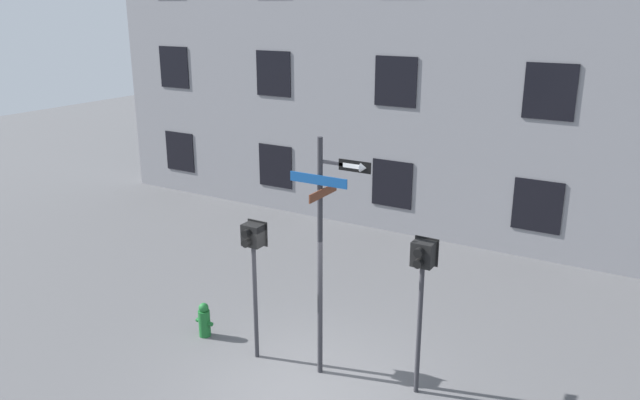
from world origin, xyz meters
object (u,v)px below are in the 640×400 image
street_sign_pole (324,241)px  pedestrian_signal_left (253,252)px  pedestrian_signal_right (422,274)px  fire_hydrant (204,320)px

street_sign_pole → pedestrian_signal_left: size_ratio=1.61×
pedestrian_signal_left → street_sign_pole: bearing=6.9°
street_sign_pole → pedestrian_signal_left: bearing=-173.1°
street_sign_pole → pedestrian_signal_right: size_ratio=1.55×
pedestrian_signal_left → pedestrian_signal_right: 3.02m
pedestrian_signal_left → pedestrian_signal_right: (2.98, 0.48, 0.08)m
pedestrian_signal_right → fire_hydrant: bearing=-175.0°
street_sign_pole → fire_hydrant: 3.46m
street_sign_pole → pedestrian_signal_left: street_sign_pole is taller
fire_hydrant → pedestrian_signal_right: bearing=5.0°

